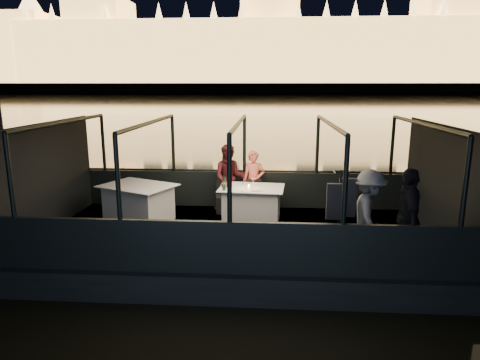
# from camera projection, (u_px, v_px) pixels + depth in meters

# --- Properties ---
(river_water) EXTENTS (500.00, 500.00, 0.00)m
(river_water) POSITION_uv_depth(u_px,v_px,m) (267.00, 102.00, 87.00)
(river_water) COLOR black
(river_water) RESTS_ON ground
(boat_hull) EXTENTS (8.60, 4.40, 1.00)m
(boat_hull) POSITION_uv_depth(u_px,v_px,m) (239.00, 255.00, 9.12)
(boat_hull) COLOR black
(boat_hull) RESTS_ON river_water
(boat_deck) EXTENTS (8.00, 4.00, 0.04)m
(boat_deck) POSITION_uv_depth(u_px,v_px,m) (239.00, 234.00, 9.02)
(boat_deck) COLOR black
(boat_deck) RESTS_ON boat_hull
(gunwale_port) EXTENTS (8.00, 0.08, 0.90)m
(gunwale_port) POSITION_uv_depth(u_px,v_px,m) (244.00, 189.00, 10.86)
(gunwale_port) COLOR black
(gunwale_port) RESTS_ON boat_deck
(gunwale_starboard) EXTENTS (8.00, 0.08, 0.90)m
(gunwale_starboard) POSITION_uv_depth(u_px,v_px,m) (230.00, 248.00, 6.97)
(gunwale_starboard) COLOR black
(gunwale_starboard) RESTS_ON boat_deck
(cabin_glass_port) EXTENTS (8.00, 0.02, 1.40)m
(cabin_glass_port) POSITION_uv_depth(u_px,v_px,m) (244.00, 144.00, 10.61)
(cabin_glass_port) COLOR #99B2B2
(cabin_glass_port) RESTS_ON gunwale_port
(cabin_glass_starboard) EXTENTS (8.00, 0.02, 1.40)m
(cabin_glass_starboard) POSITION_uv_depth(u_px,v_px,m) (229.00, 179.00, 6.71)
(cabin_glass_starboard) COLOR #99B2B2
(cabin_glass_starboard) RESTS_ON gunwale_starboard
(cabin_roof_glass) EXTENTS (8.00, 4.00, 0.02)m
(cabin_roof_glass) POSITION_uv_depth(u_px,v_px,m) (239.00, 123.00, 8.51)
(cabin_roof_glass) COLOR #99B2B2
(cabin_roof_glass) RESTS_ON boat_deck
(end_wall_fore) EXTENTS (0.02, 4.00, 2.30)m
(end_wall_fore) POSITION_uv_depth(u_px,v_px,m) (50.00, 177.00, 9.03)
(end_wall_fore) COLOR black
(end_wall_fore) RESTS_ON boat_deck
(end_wall_aft) EXTENTS (0.02, 4.00, 2.30)m
(end_wall_aft) POSITION_uv_depth(u_px,v_px,m) (439.00, 183.00, 8.49)
(end_wall_aft) COLOR black
(end_wall_aft) RESTS_ON boat_deck
(canopy_ribs) EXTENTS (8.00, 4.00, 2.30)m
(canopy_ribs) POSITION_uv_depth(u_px,v_px,m) (239.00, 179.00, 8.76)
(canopy_ribs) COLOR black
(canopy_ribs) RESTS_ON boat_deck
(embankment) EXTENTS (400.00, 140.00, 6.00)m
(embankment) POSITION_uv_depth(u_px,v_px,m) (269.00, 90.00, 213.33)
(embankment) COLOR #423D33
(embankment) RESTS_ON ground
(parliament_building) EXTENTS (220.00, 32.00, 60.00)m
(parliament_building) POSITION_uv_depth(u_px,v_px,m) (270.00, 20.00, 173.13)
(parliament_building) COLOR #F2D18C
(parliament_building) RESTS_ON embankment
(dining_table_central) EXTENTS (1.53, 1.16, 0.77)m
(dining_table_central) POSITION_uv_depth(u_px,v_px,m) (252.00, 203.00, 9.81)
(dining_table_central) COLOR white
(dining_table_central) RESTS_ON boat_deck
(dining_table_aft) EXTENTS (1.91, 1.69, 0.84)m
(dining_table_aft) POSITION_uv_depth(u_px,v_px,m) (139.00, 204.00, 9.75)
(dining_table_aft) COLOR silver
(dining_table_aft) RESTS_ON boat_deck
(chair_port_left) EXTENTS (0.44, 0.44, 0.82)m
(chair_port_left) POSITION_uv_depth(u_px,v_px,m) (224.00, 194.00, 10.37)
(chair_port_left) COLOR black
(chair_port_left) RESTS_ON boat_deck
(chair_port_right) EXTENTS (0.45, 0.45, 0.81)m
(chair_port_right) POSITION_uv_depth(u_px,v_px,m) (253.00, 196.00, 10.23)
(chair_port_right) COLOR black
(chair_port_right) RESTS_ON boat_deck
(coat_stand) EXTENTS (0.49, 0.41, 1.63)m
(coat_stand) POSITION_uv_depth(u_px,v_px,m) (339.00, 211.00, 7.45)
(coat_stand) COLOR black
(coat_stand) RESTS_ON boat_deck
(person_woman_coral) EXTENTS (0.54, 0.36, 1.49)m
(person_woman_coral) POSITION_uv_depth(u_px,v_px,m) (254.00, 181.00, 10.43)
(person_woman_coral) COLOR #E06751
(person_woman_coral) RESTS_ON boat_deck
(person_man_maroon) EXTENTS (0.82, 0.66, 1.64)m
(person_man_maroon) POSITION_uv_depth(u_px,v_px,m) (230.00, 181.00, 10.47)
(person_man_maroon) COLOR #431217
(person_man_maroon) RESTS_ON boat_deck
(passenger_stripe) EXTENTS (0.62, 1.07, 1.63)m
(passenger_stripe) POSITION_uv_depth(u_px,v_px,m) (368.00, 213.00, 7.50)
(passenger_stripe) COLOR silver
(passenger_stripe) RESTS_ON boat_deck
(passenger_dark) EXTENTS (0.55, 1.06, 1.72)m
(passenger_dark) POSITION_uv_depth(u_px,v_px,m) (407.00, 219.00, 7.18)
(passenger_dark) COLOR black
(passenger_dark) RESTS_ON boat_deck
(wine_bottle) EXTENTS (0.09, 0.09, 0.33)m
(wine_bottle) POSITION_uv_depth(u_px,v_px,m) (224.00, 184.00, 9.43)
(wine_bottle) COLOR #14391A
(wine_bottle) RESTS_ON dining_table_central
(bread_basket) EXTENTS (0.26, 0.26, 0.08)m
(bread_basket) POSITION_uv_depth(u_px,v_px,m) (226.00, 185.00, 9.76)
(bread_basket) COLOR brown
(bread_basket) RESTS_ON dining_table_central
(amber_candle) EXTENTS (0.05, 0.05, 0.07)m
(amber_candle) POSITION_uv_depth(u_px,v_px,m) (249.00, 186.00, 9.65)
(amber_candle) COLOR yellow
(amber_candle) RESTS_ON dining_table_central
(plate_near) EXTENTS (0.31, 0.31, 0.02)m
(plate_near) POSITION_uv_depth(u_px,v_px,m) (257.00, 190.00, 9.41)
(plate_near) COLOR silver
(plate_near) RESTS_ON dining_table_central
(plate_far) EXTENTS (0.33, 0.33, 0.02)m
(plate_far) POSITION_uv_depth(u_px,v_px,m) (226.00, 185.00, 9.87)
(plate_far) COLOR silver
(plate_far) RESTS_ON dining_table_central
(wine_glass_white) EXTENTS (0.08, 0.08, 0.20)m
(wine_glass_white) POSITION_uv_depth(u_px,v_px,m) (224.00, 187.00, 9.38)
(wine_glass_white) COLOR white
(wine_glass_white) RESTS_ON dining_table_central
(wine_glass_red) EXTENTS (0.08, 0.08, 0.21)m
(wine_glass_red) POSITION_uv_depth(u_px,v_px,m) (253.00, 183.00, 9.74)
(wine_glass_red) COLOR white
(wine_glass_red) RESTS_ON dining_table_central
(wine_glass_empty) EXTENTS (0.08, 0.08, 0.20)m
(wine_glass_empty) POSITION_uv_depth(u_px,v_px,m) (242.00, 187.00, 9.35)
(wine_glass_empty) COLOR silver
(wine_glass_empty) RESTS_ON dining_table_central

